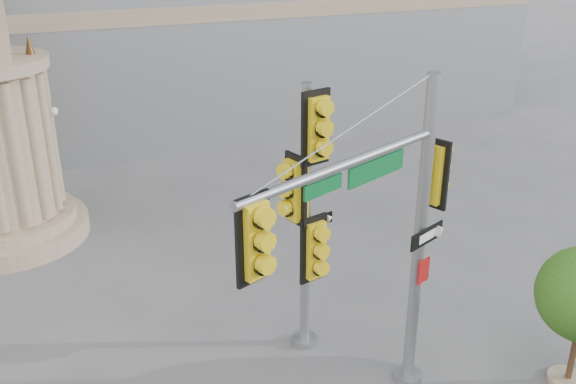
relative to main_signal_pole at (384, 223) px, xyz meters
name	(u,v)px	position (x,y,z in m)	size (l,w,h in m)	color
ground	(342,377)	(-0.16, 0.95, -3.77)	(120.00, 120.00, 0.00)	#545456
main_signal_pole	(384,223)	(0.00, 0.00, 0.00)	(4.47, 2.16, 6.08)	slate
secondary_signal_pole	(308,204)	(-0.42, 2.12, -0.46)	(1.04, 0.75, 5.64)	slate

